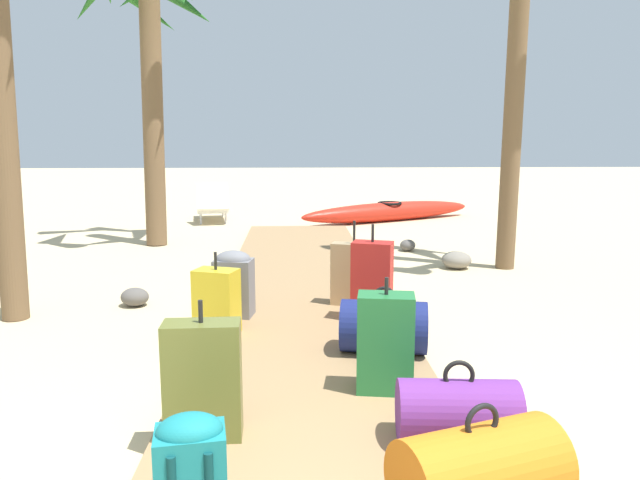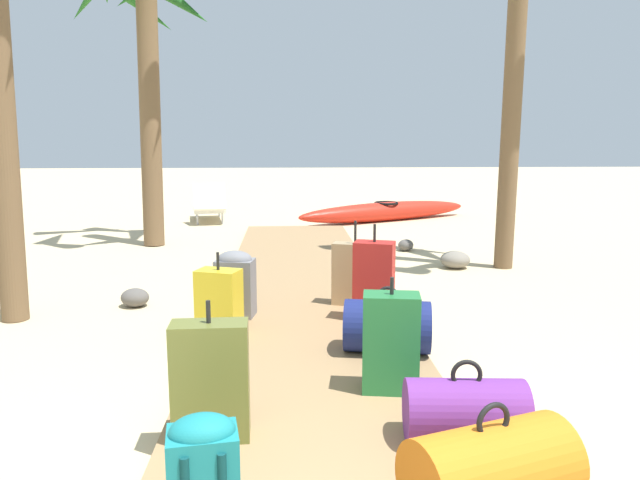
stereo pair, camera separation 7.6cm
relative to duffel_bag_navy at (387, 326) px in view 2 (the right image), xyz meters
name	(u,v)px [view 2 (the right image)]	position (x,y,z in m)	size (l,w,h in m)	color
ground_plane	(307,330)	(-0.57, 0.78, -0.28)	(60.00, 60.00, 0.00)	#D1BA8C
boardwalk	(304,297)	(-0.57, 1.75, -0.24)	(1.71, 9.65, 0.08)	#9E7A51
duffel_bag_navy	(387,326)	(0.00, 0.00, 0.00)	(0.69, 0.49, 0.50)	navy
duffel_bag_purple	(465,410)	(0.18, -1.34, -0.03)	(0.64, 0.38, 0.44)	#6B2D84
backpack_grey	(235,282)	(-1.20, 0.98, 0.12)	(0.37, 0.30, 0.59)	slate
suitcase_red	(374,281)	(0.02, 0.79, 0.15)	(0.39, 0.31, 0.85)	red
duffel_bag_orange	(491,470)	(0.11, -1.96, 0.00)	(0.78, 0.59, 0.50)	orange
suitcase_tan	(355,274)	(-0.09, 1.29, 0.10)	(0.45, 0.29, 0.81)	tan
suitcase_olive	(211,381)	(-1.14, -1.23, 0.12)	(0.40, 0.20, 0.75)	olive
suitcase_yellow	(219,302)	(-1.29, 0.50, 0.07)	(0.39, 0.32, 0.67)	gold
suitcase_green	(391,343)	(-0.10, -0.69, 0.12)	(0.38, 0.26, 0.73)	#237538
backpack_teal	(203,472)	(-1.08, -2.01, 0.07)	(0.31, 0.26, 0.50)	#197A7F
palm_tree_far_left	(146,22)	(-2.80, 5.25, 3.10)	(2.15, 2.41, 4.48)	brown
lounge_chair	(209,205)	(-2.29, 7.87, 0.05)	(0.84, 1.62, 0.79)	white
kayak	(386,211)	(1.29, 7.74, -0.08)	(3.85, 2.29, 0.39)	red
rock_right_mid	(406,245)	(1.04, 4.45, -0.19)	(0.27, 0.23, 0.17)	#5B5651
rock_right_near	(455,260)	(1.43, 3.21, -0.17)	(0.38, 0.37, 0.22)	gray
rock_left_far	(135,298)	(-2.25, 1.63, -0.18)	(0.28, 0.26, 0.18)	#5B5651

